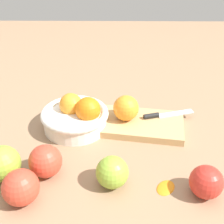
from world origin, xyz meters
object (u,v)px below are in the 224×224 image
Objects in this scene: cutting_board at (139,124)px; apple_front_left at (3,164)px; apple_front_center at (112,172)px; bowl at (76,116)px; apple_front_left_2 at (46,161)px; apple_front_left_3 at (21,187)px; orange_on_board at (126,108)px; apple_front_right at (206,182)px; knife at (162,115)px.

cutting_board is 0.38m from apple_front_left.
apple_front_left is 0.25m from apple_front_center.
apple_front_left_2 is (-0.05, -0.19, 0.00)m from bowl.
bowl is at bearing 114.99° from apple_front_center.
apple_front_left_3 is at bearing -49.23° from apple_front_left.
orange_on_board is at bearing 81.34° from apple_front_center.
cutting_board is 0.38m from apple_front_left_3.
cutting_board is at bearing 33.00° from apple_front_left.
bowl is at bearing 55.01° from apple_front_left.
apple_front_right is (0.39, 0.02, -0.00)m from apple_front_left_3.
orange_on_board reaches higher than apple_front_left.
apple_front_right is at bearing 3.40° from apple_front_left_3.
apple_front_center reaches higher than knife.
apple_front_center is at bearing -11.94° from apple_front_left_2.
apple_front_left is 0.09m from apple_front_left_2.
apple_front_right is (0.30, -0.25, -0.00)m from bowl.
apple_front_left_3 is at bearing -113.00° from apple_front_left_2.
bowl is 2.63× the size of apple_front_right.
apple_front_left_2 reaches higher than cutting_board.
knife is 2.12× the size of apple_front_right.
apple_front_center is at bearing -98.66° from orange_on_board.
bowl is 0.25m from apple_front_center.
apple_front_left_2 is (-0.23, -0.19, 0.03)m from cutting_board.
bowl is at bearing -174.36° from orange_on_board.
apple_front_left_2 is at bearing 170.50° from apple_front_right.
apple_front_left_2 is at bearing -139.19° from cutting_board.
apple_front_center is 0.19m from apple_front_left_3.
apple_front_left_2 is 0.09m from apple_front_left_3.
apple_front_center is 0.94× the size of apple_front_left_3.
orange_on_board is at bearing 164.83° from cutting_board.
apple_front_left_3 reaches higher than knife.
apple_front_right reaches higher than cutting_board.
apple_front_left_3 is at bearing -133.27° from cutting_board.
orange_on_board reaches higher than apple_front_left_2.
knife is at bearing 31.02° from apple_front_left.
bowl is 0.20m from apple_front_left_2.
bowl is 0.25m from knife.
bowl is 0.75× the size of cutting_board.
apple_front_center and apple_front_right have the same top height.
knife is (0.11, 0.02, -0.03)m from orange_on_board.
orange_on_board is at bearing 5.64° from bowl.
knife is 1.99× the size of apple_front_left_2.
apple_front_center is at bearing -119.23° from knife.
bowl reaches higher than apple_front_left_2.
bowl is 0.28m from apple_front_left_3.
bowl is 2.61× the size of apple_front_center.
cutting_board is 0.30m from apple_front_left_2.
apple_front_left_2 is at bearing 67.00° from apple_front_left_3.
bowl reaches higher than orange_on_board.
apple_front_left reaches higher than cutting_board.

